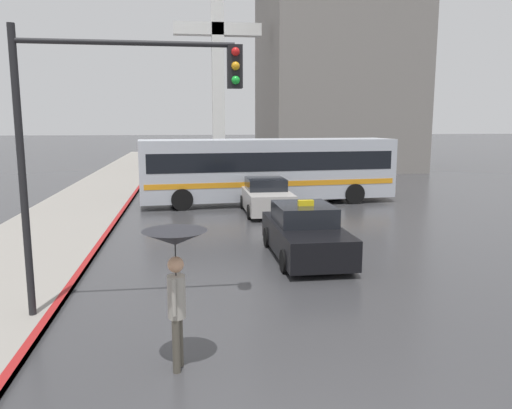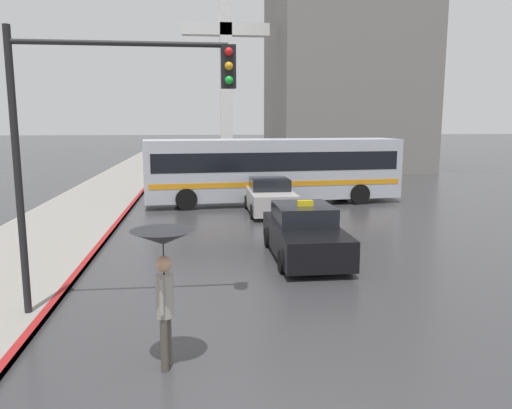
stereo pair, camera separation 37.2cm
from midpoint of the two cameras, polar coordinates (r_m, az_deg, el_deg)
name	(u,v)px [view 1 (the left image)]	position (r m, az deg, el deg)	size (l,w,h in m)	color
taxi	(305,233)	(14.33, 4.87, -3.30)	(1.91, 4.42, 1.66)	black
sedan_red	(266,197)	(21.17, 0.66, 0.85)	(1.91, 4.02, 1.48)	#B7B2AD
city_bus	(268,168)	(23.79, 0.98, 4.23)	(12.18, 3.49, 3.04)	#B2B7C1
pedestrian_with_umbrella	(176,260)	(7.72, -10.55, -6.24)	(0.99, 0.99, 2.22)	#4C473D
traffic_light	(113,117)	(9.91, -17.10, 9.49)	(4.21, 0.38, 5.57)	black
building_tower_near	(336,6)	(44.27, 8.86, 21.54)	(11.63, 12.22, 26.46)	gray
monument_cross	(218,61)	(38.99, -4.67, 16.06)	(6.50, 0.90, 14.77)	white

